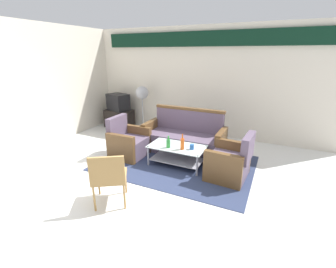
% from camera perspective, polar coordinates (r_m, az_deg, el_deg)
% --- Properties ---
extents(ground_plane, '(14.00, 14.00, 0.00)m').
position_cam_1_polar(ground_plane, '(4.09, -4.52, -12.48)').
color(ground_plane, white).
extents(wall_back, '(6.52, 0.19, 2.80)m').
position_cam_1_polar(wall_back, '(6.34, 9.27, 12.90)').
color(wall_back, silver).
rests_on(wall_back, ground).
extents(wall_left, '(0.12, 6.20, 2.80)m').
position_cam_1_polar(wall_left, '(5.86, -34.75, 8.53)').
color(wall_left, silver).
rests_on(wall_left, ground).
extents(rug, '(3.01, 2.09, 0.01)m').
position_cam_1_polar(rug, '(4.83, 1.94, -7.11)').
color(rug, '#2D3856').
rests_on(rug, ground).
extents(couch, '(1.80, 0.74, 0.96)m').
position_cam_1_polar(couch, '(5.29, 4.00, -1.08)').
color(couch, '#5B4C60').
rests_on(couch, rug).
extents(armchair_left, '(0.70, 0.76, 0.85)m').
position_cam_1_polar(armchair_left, '(5.15, -9.61, -2.23)').
color(armchair_left, '#5B4C60').
rests_on(armchair_left, rug).
extents(armchair_right, '(0.74, 0.80, 0.85)m').
position_cam_1_polar(armchair_right, '(4.34, 14.85, -6.82)').
color(armchair_right, '#5B4C60').
rests_on(armchair_right, rug).
extents(coffee_table, '(1.10, 0.60, 0.40)m').
position_cam_1_polar(coffee_table, '(4.66, 2.20, -4.56)').
color(coffee_table, silver).
rests_on(coffee_table, rug).
extents(bottle_green, '(0.08, 0.08, 0.24)m').
position_cam_1_polar(bottle_green, '(4.50, 0.08, -2.25)').
color(bottle_green, '#2D8C38').
rests_on(bottle_green, coffee_table).
extents(bottle_orange, '(0.07, 0.07, 0.31)m').
position_cam_1_polar(bottle_orange, '(4.42, 3.51, -2.34)').
color(bottle_orange, '#D85919').
rests_on(bottle_orange, coffee_table).
extents(cup, '(0.08, 0.08, 0.10)m').
position_cam_1_polar(cup, '(4.46, 5.81, -3.13)').
color(cup, '#2659A5').
rests_on(cup, coffee_table).
extents(tv_stand, '(0.80, 0.50, 0.52)m').
position_cam_1_polar(tv_stand, '(7.25, -11.77, 3.74)').
color(tv_stand, black).
rests_on(tv_stand, ground).
extents(television, '(0.70, 0.59, 0.48)m').
position_cam_1_polar(television, '(7.14, -12.03, 7.61)').
color(television, black).
rests_on(television, tv_stand).
extents(pedestal_fan, '(0.36, 0.36, 1.27)m').
position_cam_1_polar(pedestal_fan, '(6.68, -6.32, 9.34)').
color(pedestal_fan, '#2D2D33').
rests_on(pedestal_fan, ground).
extents(wicker_chair, '(0.66, 0.66, 0.84)m').
position_cam_1_polar(wicker_chair, '(3.49, -14.25, -9.71)').
color(wicker_chair, '#AD844C').
rests_on(wicker_chair, ground).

